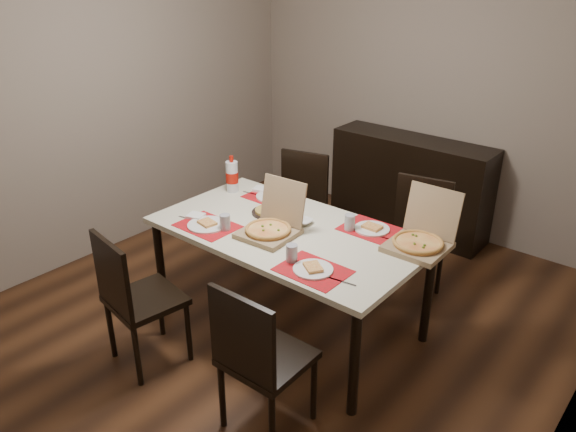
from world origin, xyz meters
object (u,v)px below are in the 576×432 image
at_px(sideboard, 410,185).
at_px(soda_bottle, 232,177).
at_px(pizza_box_center, 271,226).
at_px(chair_near_right, 258,356).
at_px(dip_bowl, 303,222).
at_px(chair_near_left, 134,296).
at_px(chair_far_right, 416,235).
at_px(dining_table, 288,239).
at_px(chair_far_left, 299,204).

bearing_deg(sideboard, soda_bottle, -111.17).
bearing_deg(pizza_box_center, chair_near_right, -53.18).
bearing_deg(dip_bowl, sideboard, 94.07).
bearing_deg(chair_near_left, chair_far_right, 62.85).
bearing_deg(chair_far_right, pizza_box_center, -117.49).
xyz_separation_m(dining_table, chair_far_right, (0.49, 0.91, -0.17)).
relative_size(chair_far_left, pizza_box_center, 2.37).
distance_m(sideboard, chair_far_right, 1.18).
distance_m(chair_near_right, soda_bottle, 1.73).
height_order(dining_table, chair_near_right, chair_near_right).
height_order(chair_far_right, soda_bottle, soda_bottle).
distance_m(chair_far_left, dip_bowl, 0.91).
bearing_deg(chair_far_right, sideboard, 120.49).
distance_m(pizza_box_center, dip_bowl, 0.27).
xyz_separation_m(chair_far_left, dip_bowl, (0.57, -0.67, 0.25)).
bearing_deg(chair_near_right, sideboard, 102.56).
bearing_deg(soda_bottle, dining_table, -17.86).
bearing_deg(dip_bowl, chair_far_right, 58.63).
relative_size(pizza_box_center, soda_bottle, 1.38).
bearing_deg(dining_table, chair_near_right, -59.28).
bearing_deg(dip_bowl, chair_far_left, 130.45).
height_order(chair_near_right, pizza_box_center, pizza_box_center).
xyz_separation_m(chair_near_left, pizza_box_center, (0.41, 0.82, 0.29)).
bearing_deg(pizza_box_center, chair_far_right, 62.51).
bearing_deg(pizza_box_center, dining_table, 69.64).
distance_m(chair_far_right, soda_bottle, 1.46).
xyz_separation_m(sideboard, dining_table, (0.11, -1.92, 0.23)).
bearing_deg(dip_bowl, chair_near_left, -113.92).
bearing_deg(pizza_box_center, sideboard, 91.72).
distance_m(sideboard, dip_bowl, 1.82).
xyz_separation_m(chair_near_right, pizza_box_center, (-0.56, 0.75, 0.29)).
bearing_deg(dining_table, chair_far_right, 61.63).
bearing_deg(chair_near_right, chair_far_right, 90.82).
relative_size(chair_near_right, chair_far_left, 1.00).
xyz_separation_m(chair_near_right, chair_far_right, (-0.03, 1.78, 0.00)).
xyz_separation_m(chair_near_left, chair_near_right, (0.97, 0.07, 0.00)).
relative_size(chair_near_left, pizza_box_center, 2.37).
height_order(sideboard, pizza_box_center, pizza_box_center).
bearing_deg(chair_far_left, chair_near_left, -86.95).
xyz_separation_m(dining_table, pizza_box_center, (-0.04, -0.12, 0.12)).
xyz_separation_m(chair_near_right, soda_bottle, (-1.27, 1.11, 0.36)).
xyz_separation_m(chair_far_left, chair_far_right, (1.04, 0.10, 0.00)).
bearing_deg(sideboard, dip_bowl, -85.93).
height_order(chair_far_right, dip_bowl, chair_far_right).
xyz_separation_m(dining_table, dip_bowl, (0.02, 0.14, 0.08)).
xyz_separation_m(pizza_box_center, soda_bottle, (-0.71, 0.36, 0.07)).
xyz_separation_m(chair_far_right, soda_bottle, (-1.25, -0.67, 0.36)).
bearing_deg(chair_far_left, chair_near_right, -57.56).
distance_m(chair_far_right, dip_bowl, 0.94).
height_order(sideboard, soda_bottle, soda_bottle).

